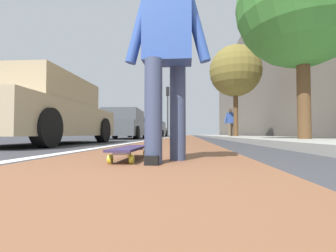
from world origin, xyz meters
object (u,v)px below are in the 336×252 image
object	(u,v)px
parked_car_far	(144,128)
street_tree_mid	(235,71)
skater_person	(167,49)
street_tree_near	(302,3)
parked_car_near	(44,112)
pedestrian_distant	(231,121)
parked_car_end	(156,129)
traffic_light	(168,102)
skateboard	(130,149)
parked_car_mid	(124,125)

from	to	relation	value
parked_car_far	street_tree_mid	xyz separation A→B (m)	(-4.93, -6.10, 3.07)
skater_person	street_tree_mid	bearing A→B (deg)	-13.55
street_tree_near	parked_car_near	bearing A→B (deg)	95.37
skater_person	pedestrian_distant	world-z (taller)	pedestrian_distant
parked_car_end	traffic_light	xyz separation A→B (m)	(-2.46, -1.39, 2.42)
skateboard	street_tree_mid	size ratio (longest dim) A/B	0.16
skater_person	pedestrian_distant	distance (m)	12.41
parked_car_end	pedestrian_distant	size ratio (longest dim) A/B	2.69
skateboard	parked_car_mid	world-z (taller)	parked_car_mid
traffic_light	street_tree_near	bearing A→B (deg)	-164.16
pedestrian_distant	street_tree_near	bearing A→B (deg)	-178.67
skater_person	parked_car_mid	bearing A→B (deg)	17.28
skater_person	parked_car_mid	distance (m)	10.33
skateboard	street_tree_near	size ratio (longest dim) A/B	0.18
street_tree_near	street_tree_mid	bearing A→B (deg)	0.00
skater_person	skateboard	bearing A→B (deg)	66.65
traffic_light	street_tree_near	distance (m)	16.59
parked_car_mid	street_tree_near	size ratio (longest dim) A/B	0.90
parked_car_far	parked_car_end	bearing A→B (deg)	-1.83
parked_car_far	parked_car_mid	bearing A→B (deg)	-177.97
parked_car_mid	street_tree_near	xyz separation A→B (m)	(-6.15, -5.86, 2.57)
skateboard	street_tree_near	world-z (taller)	street_tree_near
parked_car_end	skateboard	bearing A→B (deg)	-172.79
parked_car_near	parked_car_far	xyz separation A→B (m)	(13.38, 0.22, -0.02)
skateboard	street_tree_mid	bearing A→B (deg)	-15.34
parked_car_end	street_tree_near	bearing A→B (deg)	-162.18
parked_car_near	parked_car_far	bearing A→B (deg)	0.96
skateboard	parked_car_far	bearing A→B (deg)	10.23
skater_person	street_tree_near	size ratio (longest dim) A/B	0.34
skateboard	street_tree_mid	xyz separation A→B (m)	(11.46, -3.14, 3.68)
skateboard	parked_car_end	size ratio (longest dim) A/B	0.18
street_tree_near	pedestrian_distant	xyz separation A→B (m)	(8.43, 0.20, -2.29)
parked_car_near	parked_car_end	bearing A→B (deg)	0.14
parked_car_mid	parked_car_far	size ratio (longest dim) A/B	1.01
traffic_light	pedestrian_distant	world-z (taller)	traffic_light
parked_car_mid	parked_car_end	bearing A→B (deg)	0.27
street_tree_mid	street_tree_near	bearing A→B (deg)	-180.00
parked_car_end	street_tree_near	size ratio (longest dim) A/B	0.97
parked_car_end	traffic_light	bearing A→B (deg)	-150.46
parked_car_far	street_tree_mid	size ratio (longest dim) A/B	0.82
street_tree_mid	pedestrian_distant	bearing A→B (deg)	20.12
skateboard	parked_car_end	bearing A→B (deg)	7.21
skater_person	pedestrian_distant	bearing A→B (deg)	-12.10
skateboard	street_tree_near	distance (m)	5.71
parked_car_end	pedestrian_distant	bearing A→B (deg)	-150.18
skateboard	street_tree_near	xyz separation A→B (m)	(3.56, -3.14, 3.17)
parked_car_near	street_tree_mid	bearing A→B (deg)	-34.82
street_tree_near	parked_car_far	bearing A→B (deg)	25.43
skater_person	parked_car_far	xyz separation A→B (m)	(16.54, 3.30, -0.24)
street_tree_near	street_tree_mid	size ratio (longest dim) A/B	0.91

